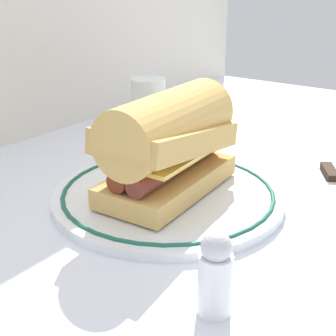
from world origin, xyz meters
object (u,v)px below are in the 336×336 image
at_px(plate, 168,195).
at_px(butter_knife, 335,182).
at_px(salt_shaker, 215,275).
at_px(drinking_glass, 149,113).
at_px(sausage_sandwich, 168,142).

height_order(plate, butter_knife, plate).
xyz_separation_m(salt_shaker, butter_knife, (0.33, 0.00, -0.03)).
bearing_deg(plate, butter_knife, -42.63).
height_order(plate, drinking_glass, drinking_glass).
xyz_separation_m(sausage_sandwich, butter_knife, (0.17, -0.16, -0.08)).
distance_m(plate, sausage_sandwich, 0.07).
relative_size(sausage_sandwich, drinking_glass, 1.89).
relative_size(drinking_glass, butter_knife, 0.79).
distance_m(salt_shaker, butter_knife, 0.33).
bearing_deg(plate, salt_shaker, -134.03).
relative_size(plate, drinking_glass, 2.77).
relative_size(plate, salt_shaker, 3.78).
height_order(plate, sausage_sandwich, sausage_sandwich).
xyz_separation_m(drinking_glass, salt_shaker, (-0.34, -0.34, -0.01)).
bearing_deg(sausage_sandwich, drinking_glass, 40.08).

